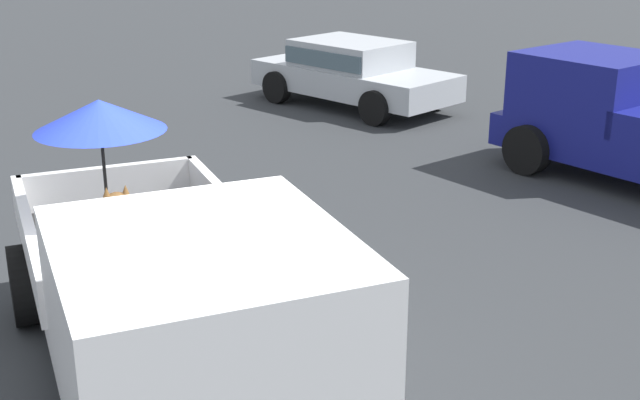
# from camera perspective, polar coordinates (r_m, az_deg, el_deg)

# --- Properties ---
(ground_plane) EXTENTS (80.00, 80.00, 0.00)m
(ground_plane) POSITION_cam_1_polar(r_m,az_deg,el_deg) (7.51, -10.18, -12.41)
(ground_plane) COLOR #2D3033
(pickup_truck_main) EXTENTS (5.29, 2.92, 2.30)m
(pickup_truck_main) POSITION_cam_1_polar(r_m,az_deg,el_deg) (6.66, -9.89, -7.23)
(pickup_truck_main) COLOR black
(pickup_truck_main) RESTS_ON ground
(parked_sedan_far) EXTENTS (4.59, 2.69, 1.33)m
(parked_sedan_far) POSITION_cam_1_polar(r_m,az_deg,el_deg) (17.33, 2.18, 8.75)
(parked_sedan_far) COLOR black
(parked_sedan_far) RESTS_ON ground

